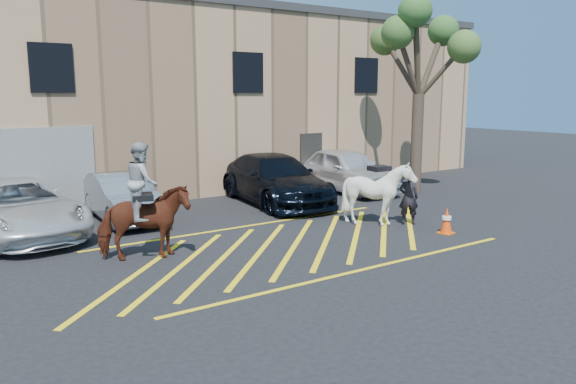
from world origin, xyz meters
TOP-DOWN VIEW (x-y plane):
  - ground at (0.00, 0.00)m, footprint 90.00×90.00m
  - car_white_pickup at (-5.61, 4.73)m, footprint 3.13×5.79m
  - car_silver_sedan at (-2.63, 5.08)m, footprint 1.73×4.40m
  - car_blue_suv at (2.71, 4.72)m, footprint 3.13×6.09m
  - car_white_suv at (6.34, 5.11)m, footprint 2.34×5.14m
  - handler at (4.12, -0.29)m, footprint 0.70×0.65m
  - warehouse at (-0.01, 11.99)m, footprint 32.42×10.20m
  - hatching_zone at (-0.00, -0.30)m, footprint 12.60×5.12m
  - mounted_bay at (-3.59, 0.70)m, footprint 2.27×1.53m
  - saddled_white at (3.33, 0.15)m, footprint 1.69×1.86m
  - traffic_cone at (4.17, -1.68)m, footprint 0.44×0.44m
  - tree at (8.31, 3.29)m, footprint 3.99×4.37m

SIDE VIEW (x-z plane):
  - ground at x=0.00m, z-range 0.00..0.00m
  - hatching_zone at x=0.00m, z-range 0.00..0.01m
  - traffic_cone at x=4.17m, z-range 0.00..0.73m
  - car_silver_sedan at x=-2.63m, z-range 0.00..1.43m
  - car_white_pickup at x=-5.61m, z-range 0.00..1.54m
  - handler at x=4.12m, z-range 0.00..1.61m
  - car_blue_suv at x=2.71m, z-range 0.00..1.69m
  - car_white_suv at x=6.34m, z-range 0.00..1.71m
  - saddled_white at x=3.33m, z-range 0.01..1.90m
  - mounted_bay at x=-3.59m, z-range -0.27..2.49m
  - warehouse at x=-0.01m, z-range 0.00..7.30m
  - tree at x=8.31m, z-range 2.04..9.35m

